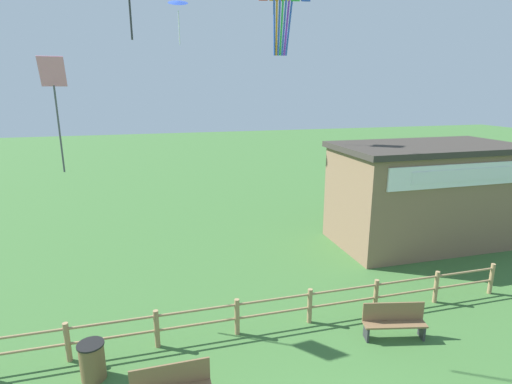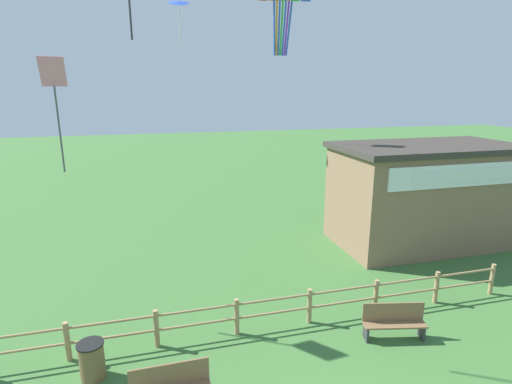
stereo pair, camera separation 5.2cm
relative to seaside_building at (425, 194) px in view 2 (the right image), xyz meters
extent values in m
cylinder|color=#9E7F56|center=(-14.00, -4.78, -1.70)|extent=(0.14, 0.14, 1.08)
cylinder|color=#9E7F56|center=(-11.80, -4.78, -1.70)|extent=(0.14, 0.14, 1.08)
cylinder|color=#9E7F56|center=(-9.60, -4.78, -1.70)|extent=(0.14, 0.14, 1.08)
cylinder|color=#9E7F56|center=(-7.40, -4.78, -1.70)|extent=(0.14, 0.14, 1.08)
cylinder|color=#9E7F56|center=(-5.20, -4.78, -1.70)|extent=(0.14, 0.14, 1.08)
cylinder|color=#9E7F56|center=(-3.00, -4.78, -1.70)|extent=(0.14, 0.14, 1.08)
cylinder|color=#9E7F56|center=(-0.80, -4.78, -1.70)|extent=(0.14, 0.14, 1.08)
cylinder|color=#9E7F56|center=(-8.50, -4.78, -1.32)|extent=(15.40, 0.07, 0.07)
cylinder|color=#9E7F56|center=(-8.50, -4.78, -1.76)|extent=(15.40, 0.07, 0.07)
cube|color=#84664C|center=(0.00, 0.01, -0.14)|extent=(7.70, 4.04, 4.21)
cube|color=#38332D|center=(0.00, 0.01, 2.09)|extent=(8.00, 4.34, 0.24)
cube|color=white|center=(0.00, -2.05, 1.27)|extent=(6.55, 0.08, 0.90)
cube|color=silver|center=(0.00, -2.10, 1.27)|extent=(4.62, 0.04, 0.50)
cube|color=brown|center=(-11.56, -6.93, -1.50)|extent=(1.73, 0.06, 0.54)
cube|color=brown|center=(-5.43, -6.14, -1.80)|extent=(1.77, 0.77, 0.05)
cube|color=brown|center=(-5.39, -5.97, -1.50)|extent=(1.69, 0.42, 0.54)
cube|color=#2D2D33|center=(-6.20, -5.97, -2.03)|extent=(0.14, 0.36, 0.42)
cube|color=#2D2D33|center=(-4.67, -6.32, -2.03)|extent=(0.14, 0.36, 0.42)
cylinder|color=brown|center=(-13.32, -5.62, -1.79)|extent=(0.58, 0.58, 0.90)
cylinder|color=black|center=(-13.32, -5.62, -1.32)|extent=(0.63, 0.63, 0.04)
cylinder|color=blue|center=(-7.96, -2.79, 6.30)|extent=(0.17, 0.28, 1.67)
cylinder|color=orange|center=(-7.89, -2.80, 6.30)|extent=(0.14, 0.29, 1.67)
cylinder|color=blue|center=(-7.82, -2.81, 6.30)|extent=(0.10, 0.29, 1.67)
cylinder|color=green|center=(-7.74, -2.82, 6.30)|extent=(0.05, 0.29, 1.67)
cylinder|color=blue|center=(-7.66, -2.82, 6.30)|extent=(0.10, 0.29, 1.67)
cylinder|color=purple|center=(-7.58, -2.82, 6.30)|extent=(0.14, 0.29, 1.67)
cylinder|color=blue|center=(-7.50, -2.82, 6.30)|extent=(0.17, 0.28, 1.67)
cone|color=blue|center=(-9.90, 5.93, 8.44)|extent=(1.02, 0.98, 0.43)
cylinder|color=silver|center=(-9.90, 5.93, 7.30)|extent=(0.05, 0.05, 1.52)
cube|color=pink|center=(-14.06, -2.27, 4.97)|extent=(0.69, 0.56, 0.77)
cylinder|color=#4C4C51|center=(-14.06, -2.27, 3.40)|extent=(0.05, 0.05, 2.40)
cylinder|color=#2D2D33|center=(-11.90, -3.50, 6.46)|extent=(0.05, 0.05, 1.52)
camera|label=1|loc=(-11.71, -14.54, 4.52)|focal=28.00mm
camera|label=2|loc=(-11.66, -14.56, 4.52)|focal=28.00mm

